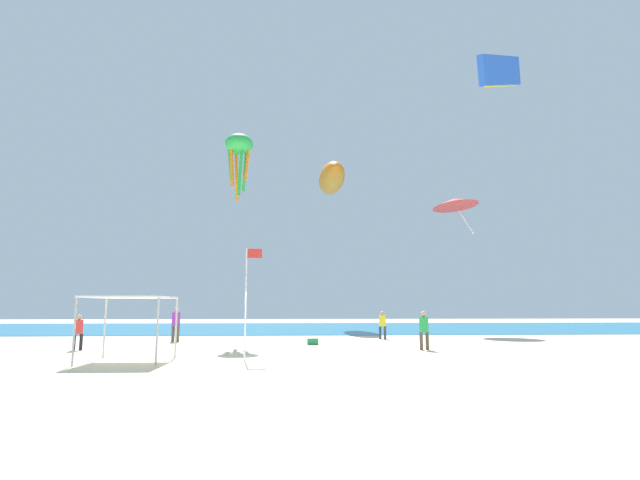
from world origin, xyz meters
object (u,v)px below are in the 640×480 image
Objects in this scene: person_central at (382,323)px; kite_delta_red at (455,203)px; person_rightmost at (424,327)px; cooler_box at (313,341)px; kite_inflatable_orange at (332,178)px; kite_octopus_green at (239,147)px; person_near_tent at (78,329)px; canopy_tent at (131,300)px; person_leftmost at (176,321)px; banner_flag at (248,293)px; kite_parafoil_blue at (500,72)px.

kite_delta_red is (6.69, 5.56, 8.69)m from person_central.
person_rightmost is 3.06× the size of cooler_box.
kite_inflatable_orange is 17.18m from kite_octopus_green.
person_central is at bearing 6.02° from person_near_tent.
kite_delta_red is (17.95, 16.56, 7.49)m from canopy_tent.
person_leftmost is 0.49× the size of kite_octopus_green.
canopy_tent reaches higher than person_leftmost.
person_leftmost is 21.65m from kite_delta_red.
person_near_tent is 0.38× the size of banner_flag.
kite_delta_red is at bearing -115.73° from person_central.
person_central is at bearing -4.70° from kite_delta_red.
banner_flag is (4.85, -9.23, 1.34)m from person_leftmost.
person_leftmost is at bearing 14.91° from kite_octopus_green.
banner_flag is at bearing -111.88° from cooler_box.
kite_octopus_green is at bearing 99.68° from banner_flag.
kite_delta_red is (6.11, 12.68, 8.65)m from person_rightmost.
person_central is at bearing 44.35° from canopy_tent.
person_near_tent is 0.83× the size of person_leftmost.
canopy_tent is at bearing -60.20° from person_leftmost.
person_leftmost is at bearing 117.72° from banner_flag.
person_central is 0.42× the size of kite_parafoil_blue.
person_rightmost is (12.50, -5.67, -0.09)m from person_leftmost.
banner_flag is at bearing 4.37° from canopy_tent.
cooler_box is (10.68, 2.54, -0.76)m from person_near_tent.
person_rightmost is (15.61, -0.67, 0.09)m from person_near_tent.
person_near_tent is 0.95× the size of person_central.
kite_delta_red is at bearing 48.59° from person_rightmost.
person_central is 0.43× the size of kite_octopus_green.
person_leftmost is 22.58m from kite_parafoil_blue.
kite_inflatable_orange is at bearing -110.93° from kite_parafoil_blue.
cooler_box is at bearing 131.30° from person_rightmost.
person_central is 2.92× the size of cooler_box.
canopy_tent is 0.69× the size of kite_parafoil_blue.
kite_inflatable_orange reaches higher than person_near_tent.
banner_flag is (-7.65, -3.56, 1.43)m from person_rightmost.
kite_octopus_green reaches higher than kite_delta_red.
kite_inflatable_orange is 12.96m from kite_delta_red.
person_central is 12.89m from banner_flag.
kite_delta_red is at bearing 46.44° from person_leftmost.
kite_octopus_green is at bearing -56.95° from kite_parafoil_blue.
person_central reaches higher than person_near_tent.
kite_octopus_green is at bearing 28.97° from person_leftmost.
cooler_box is at bearing -3.81° from kite_delta_red.
canopy_tent is 0.35× the size of kite_inflatable_orange.
person_leftmost is 1.14× the size of person_central.
kite_parafoil_blue is (5.82, -4.92, 13.67)m from person_central.
kite_parafoil_blue is at bearing -158.85° from kite_inflatable_orange.
person_leftmost is 22.59m from kite_inflatable_orange.
kite_inflatable_orange is (10.02, 15.78, 12.69)m from person_leftmost.
canopy_tent reaches higher than person_near_tent.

